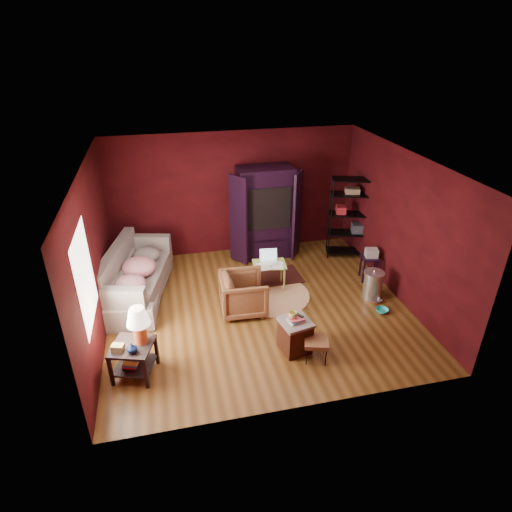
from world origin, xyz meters
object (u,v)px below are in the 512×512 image
at_px(laptop_desk, 269,266).
at_px(wire_shelving, 350,215).
at_px(side_table, 136,336).
at_px(sofa, 136,278).
at_px(tv_armoire, 265,212).
at_px(armchair, 243,292).
at_px(hamper, 295,335).

relative_size(laptop_desk, wire_shelving, 0.43).
bearing_deg(side_table, wire_shelving, 32.24).
bearing_deg(sofa, wire_shelving, -72.69).
bearing_deg(side_table, laptop_desk, 37.55).
bearing_deg(laptop_desk, sofa, -177.91).
height_order(tv_armoire, wire_shelving, tv_armoire).
height_order(armchair, wire_shelving, wire_shelving).
height_order(sofa, laptop_desk, sofa).
height_order(armchair, tv_armoire, tv_armoire).
distance_m(laptop_desk, wire_shelving, 2.39).
distance_m(sofa, side_table, 2.16).
bearing_deg(wire_shelving, sofa, -154.55).
height_order(sofa, wire_shelving, wire_shelving).
distance_m(tv_armoire, wire_shelving, 1.91).
xyz_separation_m(side_table, hamper, (2.46, -0.03, -0.40)).
relative_size(armchair, hamper, 1.27).
bearing_deg(laptop_desk, armchair, -127.08).
height_order(hamper, wire_shelving, wire_shelving).
bearing_deg(side_table, hamper, -0.59).
bearing_deg(laptop_desk, hamper, -85.47).
height_order(side_table, hamper, side_table).
height_order(sofa, tv_armoire, tv_armoire).
bearing_deg(tv_armoire, hamper, -96.22).
bearing_deg(wire_shelving, tv_armoire, -176.82).
relative_size(sofa, wire_shelving, 1.25).
bearing_deg(sofa, laptop_desk, -86.59).
bearing_deg(laptop_desk, tv_armoire, 86.07).
xyz_separation_m(tv_armoire, wire_shelving, (1.86, -0.42, -0.07)).
bearing_deg(wire_shelving, hamper, -110.56).
height_order(hamper, tv_armoire, tv_armoire).
xyz_separation_m(hamper, wire_shelving, (2.19, 2.95, 0.72)).
distance_m(side_table, laptop_desk, 3.19).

